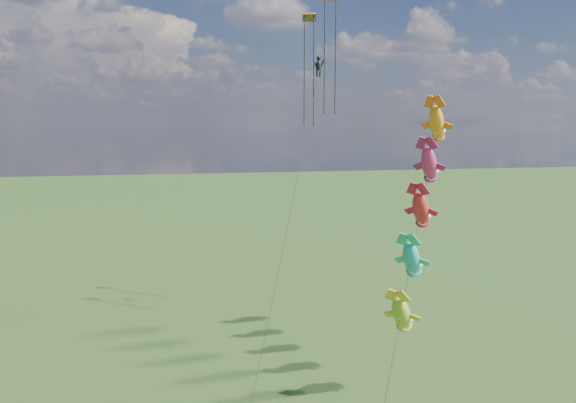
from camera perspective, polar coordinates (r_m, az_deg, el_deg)
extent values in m
cylinder|color=black|center=(33.73, 12.95, -2.74)|extent=(9.32, 12.84, 18.22)
ellipsoid|color=green|center=(31.45, 11.43, -11.04)|extent=(2.25, 2.60, 2.72)
ellipsoid|color=#1985BF|center=(32.82, 12.43, -5.63)|extent=(2.25, 2.60, 2.72)
ellipsoid|color=red|center=(34.46, 13.32, -0.68)|extent=(2.25, 2.60, 2.72)
ellipsoid|color=#D83370|center=(36.35, 14.13, 3.78)|extent=(2.25, 2.60, 2.72)
ellipsoid|color=yellow|center=(38.44, 14.86, 7.77)|extent=(2.25, 2.60, 2.72)
cylinder|color=black|center=(34.72, 0.81, 1.71)|extent=(8.40, 14.91, 22.94)
cube|color=#1B8B0E|center=(40.58, 2.17, 18.19)|extent=(1.05, 0.96, 0.56)
cylinder|color=black|center=(40.01, 1.68, 12.84)|extent=(0.08, 0.08, 7.62)
cylinder|color=black|center=(40.16, 2.61, 12.81)|extent=(0.08, 0.08, 7.62)
cylinder|color=black|center=(42.89, 3.73, 14.40)|extent=(0.08, 0.08, 8.72)
cylinder|color=black|center=(43.11, 4.80, 14.36)|extent=(0.08, 0.08, 8.72)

